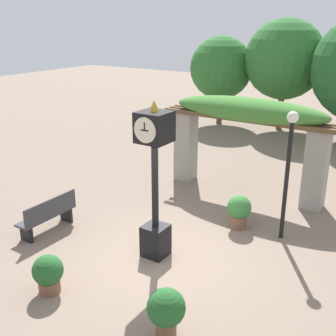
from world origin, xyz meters
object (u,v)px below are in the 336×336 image
Objects in this scene: pedestal_clock at (155,177)px; potted_plant_far_left at (239,210)px; park_bench at (48,215)px; potted_plant_near_right at (166,310)px; lamp_post at (289,158)px; potted_plant_near_left at (48,273)px.

pedestal_clock is 2.80m from potted_plant_far_left.
potted_plant_far_left is at bearing 125.67° from park_bench.
lamp_post is at bearing 83.80° from potted_plant_near_right.
pedestal_clock is 2.90m from potted_plant_near_right.
potted_plant_far_left is at bearing 65.86° from pedestal_clock.
potted_plant_far_left is (-0.61, 4.22, -0.04)m from potted_plant_near_right.
lamp_post is (4.91, 2.84, 1.57)m from park_bench.
pedestal_clock is 3.22m from park_bench.
park_bench is at bearing -144.33° from potted_plant_far_left.
park_bench is 0.51× the size of lamp_post.
lamp_post is (0.47, 4.32, 1.50)m from potted_plant_near_right.
potted_plant_near_right reaches higher than potted_plant_far_left.
pedestal_clock is 2.81m from potted_plant_near_left.
potted_plant_far_left is at bearing 98.20° from potted_plant_near_right.
potted_plant_near_left is at bearing -175.06° from potted_plant_near_right.
lamp_post is at bearing 4.92° from potted_plant_far_left.
lamp_post is (2.07, 2.31, 0.15)m from pedestal_clock.
pedestal_clock is 4.03× the size of potted_plant_far_left.
pedestal_clock is 3.11m from lamp_post.
pedestal_clock reaches higher than potted_plant_far_left.
potted_plant_near_left is 0.49× the size of park_bench.
pedestal_clock reaches higher than potted_plant_near_left.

